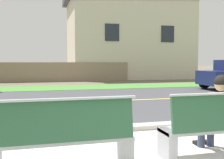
{
  "coord_description": "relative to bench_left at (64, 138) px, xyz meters",
  "views": [
    {
      "loc": [
        -1.43,
        -2.94,
        1.46
      ],
      "look_at": [
        0.26,
        3.59,
        1.0
      ],
      "focal_mm": 42.85,
      "sensor_mm": 36.0,
      "label": 1
    }
  ],
  "objects": [
    {
      "name": "ground_plane",
      "position": [
        1.18,
        7.48,
        -0.46
      ],
      "size": [
        140.0,
        140.0,
        0.0
      ],
      "primitive_type": "plane",
      "color": "#665B4C"
    },
    {
      "name": "curb_edge",
      "position": [
        1.18,
        1.83,
        -0.4
      ],
      "size": [
        44.0,
        0.3,
        0.11
      ],
      "primitive_type": "cube",
      "color": "#ADA89E",
      "rests_on": "ground_plane"
    },
    {
      "name": "street_asphalt",
      "position": [
        1.18,
        5.98,
        -0.45
      ],
      "size": [
        52.0,
        8.0,
        0.01
      ],
      "primitive_type": "cube",
      "color": "#424247",
      "rests_on": "ground_plane"
    },
    {
      "name": "road_centre_line",
      "position": [
        1.18,
        5.98,
        -0.45
      ],
      "size": [
        48.0,
        0.14,
        0.01
      ],
      "primitive_type": "cube",
      "color": "#E0CC4C",
      "rests_on": "ground_plane"
    },
    {
      "name": "far_verge_grass",
      "position": [
        1.18,
        11.47,
        -0.45
      ],
      "size": [
        48.0,
        2.8,
        0.02
      ],
      "primitive_type": "cube",
      "color": "#478438",
      "rests_on": "ground_plane"
    },
    {
      "name": "bench_left",
      "position": [
        0.0,
        0.0,
        0.0
      ],
      "size": [
        1.86,
        0.48,
        1.01
      ],
      "color": "#9EA0A8",
      "rests_on": "ground_plane"
    },
    {
      "name": "bench_right",
      "position": [
        2.36,
        0.0,
        0.0
      ],
      "size": [
        1.86,
        0.48,
        1.01
      ],
      "color": "#9EA0A8",
      "rests_on": "ground_plane"
    },
    {
      "name": "seated_person_white",
      "position": [
        2.41,
        0.17,
        0.22
      ],
      "size": [
        0.52,
        0.68,
        1.25
      ],
      "color": "#333D56",
      "rests_on": "ground_plane"
    },
    {
      "name": "garden_wall",
      "position": [
        -0.46,
        16.21,
        0.24
      ],
      "size": [
        13.0,
        0.36,
        1.4
      ],
      "primitive_type": "cube",
      "color": "gray",
      "rests_on": "ground_plane"
    },
    {
      "name": "house_across_street",
      "position": [
        7.14,
        19.41,
        3.2
      ],
      "size": [
        10.98,
        6.91,
        7.23
      ],
      "color": "beige",
      "rests_on": "ground_plane"
    }
  ]
}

